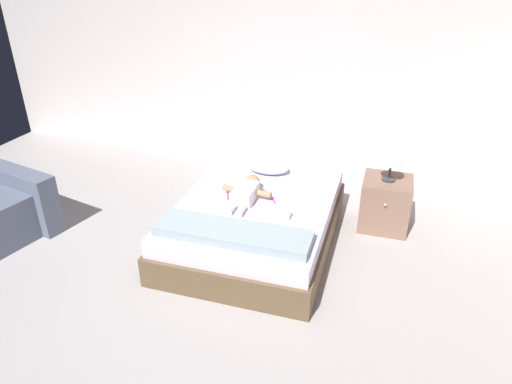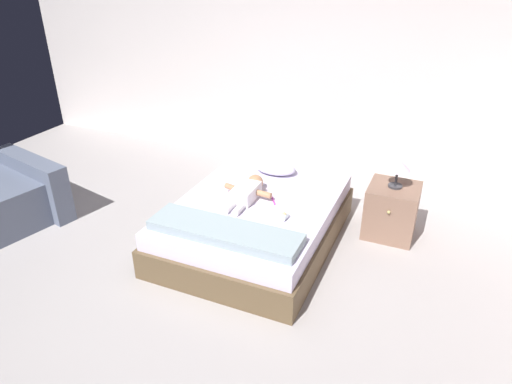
{
  "view_description": "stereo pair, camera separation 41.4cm",
  "coord_description": "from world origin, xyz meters",
  "px_view_note": "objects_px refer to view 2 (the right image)",
  "views": [
    {
      "loc": [
        1.37,
        -2.48,
        2.43
      ],
      "look_at": [
        0.28,
        1.04,
        0.53
      ],
      "focal_mm": 31.92,
      "sensor_mm": 36.0,
      "label": 1
    },
    {
      "loc": [
        1.75,
        -2.33,
        2.43
      ],
      "look_at": [
        0.28,
        1.04,
        0.53
      ],
      "focal_mm": 31.92,
      "sensor_mm": 36.0,
      "label": 2
    }
  ],
  "objects_px": {
    "baby": "(247,192)",
    "baby_bottle": "(284,216)",
    "pillow": "(275,168)",
    "toothbrush": "(273,200)",
    "nightstand": "(391,210)",
    "toy_block": "(233,196)",
    "lamp": "(398,166)",
    "bed": "(256,222)"
  },
  "relations": [
    {
      "from": "bed",
      "to": "nightstand",
      "type": "bearing_deg",
      "value": 29.39
    },
    {
      "from": "bed",
      "to": "pillow",
      "type": "distance_m",
      "value": 0.72
    },
    {
      "from": "bed",
      "to": "lamp",
      "type": "height_order",
      "value": "lamp"
    },
    {
      "from": "toy_block",
      "to": "baby_bottle",
      "type": "bearing_deg",
      "value": -15.6
    },
    {
      "from": "nightstand",
      "to": "baby_bottle",
      "type": "relative_size",
      "value": 5.66
    },
    {
      "from": "baby",
      "to": "baby_bottle",
      "type": "height_order",
      "value": "baby"
    },
    {
      "from": "bed",
      "to": "lamp",
      "type": "relative_size",
      "value": 6.62
    },
    {
      "from": "baby",
      "to": "nightstand",
      "type": "relative_size",
      "value": 1.22
    },
    {
      "from": "baby",
      "to": "lamp",
      "type": "height_order",
      "value": "lamp"
    },
    {
      "from": "baby",
      "to": "nightstand",
      "type": "xyz_separation_m",
      "value": [
        1.25,
        0.61,
        -0.23
      ]
    },
    {
      "from": "lamp",
      "to": "toy_block",
      "type": "relative_size",
      "value": 3.0
    },
    {
      "from": "bed",
      "to": "pillow",
      "type": "xyz_separation_m",
      "value": [
        -0.07,
        0.66,
        0.28
      ]
    },
    {
      "from": "nightstand",
      "to": "toy_block",
      "type": "height_order",
      "value": "nightstand"
    },
    {
      "from": "nightstand",
      "to": "toy_block",
      "type": "xyz_separation_m",
      "value": [
        -1.36,
        -0.68,
        0.21
      ]
    },
    {
      "from": "lamp",
      "to": "baby_bottle",
      "type": "xyz_separation_m",
      "value": [
        -0.8,
        -0.84,
        -0.27
      ]
    },
    {
      "from": "baby",
      "to": "baby_bottle",
      "type": "relative_size",
      "value": 6.92
    },
    {
      "from": "pillow",
      "to": "baby",
      "type": "xyz_separation_m",
      "value": [
        -0.04,
        -0.62,
        0.01
      ]
    },
    {
      "from": "nightstand",
      "to": "baby_bottle",
      "type": "bearing_deg",
      "value": -133.48
    },
    {
      "from": "bed",
      "to": "toothbrush",
      "type": "distance_m",
      "value": 0.28
    },
    {
      "from": "toothbrush",
      "to": "baby_bottle",
      "type": "xyz_separation_m",
      "value": [
        0.21,
        -0.28,
        0.02
      ]
    },
    {
      "from": "nightstand",
      "to": "lamp",
      "type": "relative_size",
      "value": 1.79
    },
    {
      "from": "toy_block",
      "to": "baby_bottle",
      "type": "height_order",
      "value": "baby_bottle"
    },
    {
      "from": "bed",
      "to": "toothbrush",
      "type": "bearing_deg",
      "value": 30.83
    },
    {
      "from": "bed",
      "to": "pillow",
      "type": "relative_size",
      "value": 4.38
    },
    {
      "from": "baby",
      "to": "baby_bottle",
      "type": "bearing_deg",
      "value": -26.94
    },
    {
      "from": "baby",
      "to": "toy_block",
      "type": "bearing_deg",
      "value": -145.28
    },
    {
      "from": "bed",
      "to": "toothbrush",
      "type": "height_order",
      "value": "toothbrush"
    },
    {
      "from": "baby",
      "to": "toothbrush",
      "type": "height_order",
      "value": "baby"
    },
    {
      "from": "nightstand",
      "to": "baby_bottle",
      "type": "distance_m",
      "value": 1.17
    },
    {
      "from": "toothbrush",
      "to": "toy_block",
      "type": "xyz_separation_m",
      "value": [
        -0.35,
        -0.12,
        0.03
      ]
    },
    {
      "from": "toothbrush",
      "to": "toy_block",
      "type": "distance_m",
      "value": 0.37
    },
    {
      "from": "toothbrush",
      "to": "lamp",
      "type": "relative_size",
      "value": 0.52
    },
    {
      "from": "baby_bottle",
      "to": "baby",
      "type": "bearing_deg",
      "value": 153.06
    },
    {
      "from": "toothbrush",
      "to": "bed",
      "type": "bearing_deg",
      "value": -149.17
    },
    {
      "from": "lamp",
      "to": "bed",
      "type": "bearing_deg",
      "value": -150.61
    },
    {
      "from": "bed",
      "to": "lamp",
      "type": "xyz_separation_m",
      "value": [
        1.15,
        0.65,
        0.52
      ]
    },
    {
      "from": "toothbrush",
      "to": "toy_block",
      "type": "bearing_deg",
      "value": -161.33
    },
    {
      "from": "nightstand",
      "to": "lamp",
      "type": "xyz_separation_m",
      "value": [
        0.0,
        0.0,
        0.47
      ]
    },
    {
      "from": "toy_block",
      "to": "lamp",
      "type": "bearing_deg",
      "value": 26.64
    },
    {
      "from": "toy_block",
      "to": "pillow",
      "type": "bearing_deg",
      "value": 77.96
    },
    {
      "from": "lamp",
      "to": "baby_bottle",
      "type": "relative_size",
      "value": 3.16
    },
    {
      "from": "pillow",
      "to": "toothbrush",
      "type": "distance_m",
      "value": 0.61
    }
  ]
}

